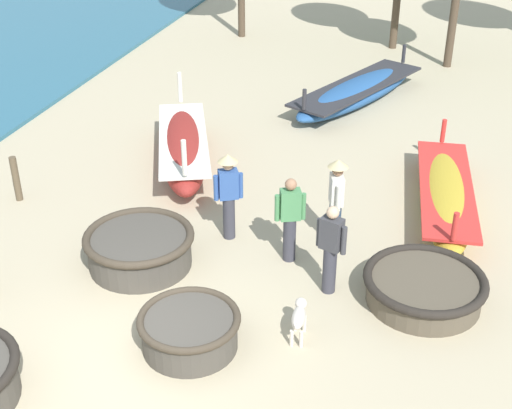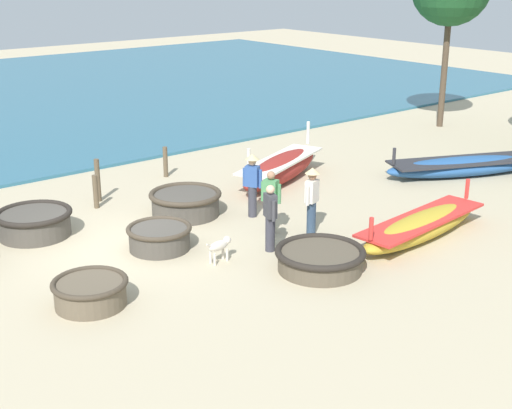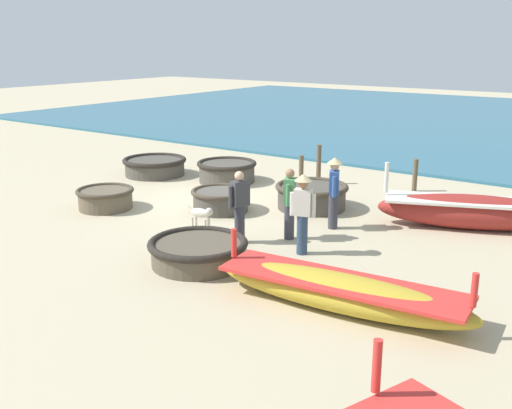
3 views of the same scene
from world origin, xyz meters
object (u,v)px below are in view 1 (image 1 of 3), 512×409
at_px(coracle_upturned, 140,248).
at_px(fisherman_crouching, 290,218).
at_px(fisherman_with_hat, 228,191).
at_px(mooring_post_inland, 16,179).
at_px(fisherman_standing_left, 331,247).
at_px(coracle_tilted, 189,330).
at_px(fisherman_by_coracle, 336,196).
at_px(coracle_front_right, 424,287).
at_px(long_boat_red_hull, 357,92).
at_px(long_boat_green_hull, 184,148).
at_px(dog, 299,317).
at_px(long_boat_ochre_hull, 445,194).

distance_m(coracle_upturned, fisherman_crouching, 2.60).
height_order(fisherman_with_hat, mooring_post_inland, fisherman_with_hat).
bearing_deg(fisherman_standing_left, coracle_tilted, -131.53).
relative_size(fisherman_with_hat, fisherman_by_coracle, 1.00).
bearing_deg(coracle_front_right, long_boat_red_hull, 105.77).
bearing_deg(long_boat_green_hull, long_boat_red_hull, 57.69).
distance_m(dog, mooring_post_inland, 6.83).
bearing_deg(long_boat_ochre_hull, coracle_front_right, -92.91).
bearing_deg(long_boat_ochre_hull, fisherman_with_hat, -149.58).
distance_m(coracle_front_right, mooring_post_inland, 8.13).
bearing_deg(coracle_upturned, long_boat_green_hull, 99.96).
bearing_deg(fisherman_with_hat, coracle_upturned, -132.90).
bearing_deg(long_boat_red_hull, fisherman_by_coracle, -84.44).
distance_m(coracle_tilted, long_boat_ochre_hull, 6.20).
bearing_deg(dog, fisherman_by_coracle, 89.41).
relative_size(fisherman_standing_left, fisherman_with_hat, 0.94).
distance_m(long_boat_red_hull, long_boat_green_hull, 5.70).
bearing_deg(fisherman_crouching, fisherman_by_coracle, 48.32).
xyz_separation_m(coracle_upturned, mooring_post_inland, (-3.29, 1.47, 0.12)).
xyz_separation_m(coracle_upturned, dog, (3.03, -1.12, 0.02)).
relative_size(coracle_front_right, mooring_post_inland, 2.08).
height_order(long_boat_green_hull, dog, long_boat_green_hull).
bearing_deg(fisherman_crouching, long_boat_green_hull, 135.93).
height_order(coracle_upturned, fisherman_crouching, fisherman_crouching).
distance_m(long_boat_red_hull, fisherman_standing_left, 8.59).
distance_m(fisherman_by_coracle, mooring_post_inland, 6.37).
xyz_separation_m(fisherman_crouching, dog, (0.62, -1.98, -0.46)).
height_order(coracle_upturned, long_boat_ochre_hull, long_boat_ochre_hull).
xyz_separation_m(coracle_front_right, fisherman_crouching, (-2.33, 0.59, 0.56)).
distance_m(coracle_tilted, long_boat_green_hull, 6.04).
bearing_deg(fisherman_by_coracle, fisherman_standing_left, -82.79).
height_order(coracle_front_right, long_boat_red_hull, long_boat_red_hull).
distance_m(fisherman_crouching, fisherman_with_hat, 1.30).
height_order(coracle_front_right, coracle_upturned, coracle_upturned).
relative_size(long_boat_red_hull, long_boat_ochre_hull, 1.14).
distance_m(fisherman_with_hat, dog, 3.08).
height_order(coracle_upturned, long_boat_green_hull, long_boat_green_hull).
xyz_separation_m(coracle_tilted, fisherman_by_coracle, (1.50, 3.35, 0.66)).
bearing_deg(dog, long_boat_red_hull, 93.86).
bearing_deg(coracle_upturned, long_boat_red_hull, 74.70).
height_order(long_boat_red_hull, long_boat_green_hull, long_boat_green_hull).
bearing_deg(long_boat_green_hull, mooring_post_inland, -137.77).
distance_m(long_boat_green_hull, fisherman_with_hat, 3.22).
bearing_deg(fisherman_standing_left, long_boat_green_hull, 136.56).
bearing_deg(dog, coracle_upturned, 159.78).
bearing_deg(fisherman_crouching, fisherman_standing_left, -41.00).
bearing_deg(coracle_tilted, mooring_post_inland, 146.34).
height_order(coracle_upturned, dog, coracle_upturned).
relative_size(long_boat_green_hull, fisherman_crouching, 2.73).
distance_m(fisherman_by_coracle, dog, 2.77).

